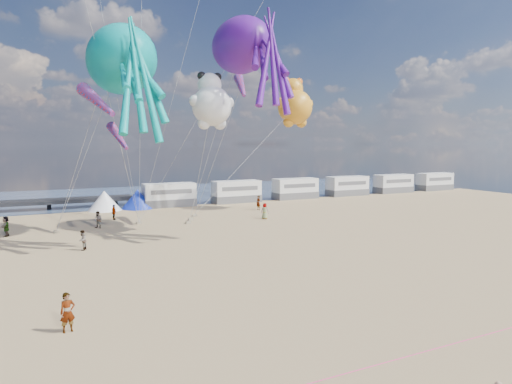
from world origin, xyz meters
name	(u,v)px	position (x,y,z in m)	size (l,w,h in m)	color
ground	(284,322)	(0.00, 0.00, 0.00)	(120.00, 120.00, 0.00)	tan
water	(104,197)	(0.00, 55.00, 0.02)	(120.00, 120.00, 0.00)	#374B69
motorhome_0	(169,195)	(6.00, 40.00, 1.50)	(6.60, 2.50, 3.00)	silver
motorhome_1	(236,192)	(15.50, 40.00, 1.50)	(6.60, 2.50, 3.00)	silver
motorhome_2	(295,189)	(25.00, 40.00, 1.50)	(6.60, 2.50, 3.00)	silver
motorhome_3	(347,186)	(34.50, 40.00, 1.50)	(6.60, 2.50, 3.00)	silver
motorhome_4	(393,184)	(44.00, 40.00, 1.50)	(6.60, 2.50, 3.00)	silver
motorhome_5	(435,182)	(53.50, 40.00, 1.50)	(6.60, 2.50, 3.00)	silver
tent_white	(104,201)	(-2.00, 40.00, 1.20)	(4.00, 4.00, 2.40)	white
tent_blue	(138,199)	(2.00, 40.00, 1.20)	(4.00, 4.00, 2.40)	#1933CC
rope_line	(355,371)	(0.00, -5.00, 0.02)	(0.03, 0.03, 34.00)	#F2338C
standing_person	(68,312)	(-8.81, 3.23, 0.86)	(0.63, 0.41, 1.72)	tan
beachgoer_0	(265,211)	(12.47, 25.75, 0.86)	(0.62, 0.41, 1.71)	#7F6659
beachgoer_1	(82,240)	(-6.63, 19.00, 0.77)	(0.75, 0.49, 1.54)	#7F6659
beachgoer_3	(114,212)	(-2.13, 32.46, 0.81)	(1.04, 0.60, 1.62)	#7F6659
beachgoer_4	(6,226)	(-12.03, 27.53, 0.89)	(1.04, 0.43, 1.77)	#7F6659
beachgoer_5	(258,203)	(14.91, 32.10, 0.89)	(1.64, 0.52, 1.77)	#7F6659
beachgoer_7	(98,220)	(-4.30, 28.05, 0.82)	(0.80, 0.52, 1.63)	#7F6659
sandbag_a	(57,231)	(-8.02, 27.43, 0.11)	(0.50, 0.35, 0.22)	gray
sandbag_b	(188,223)	(4.19, 26.63, 0.11)	(0.50, 0.35, 0.22)	gray
sandbag_c	(191,219)	(5.02, 28.34, 0.11)	(0.50, 0.35, 0.22)	gray
sandbag_d	(195,216)	(6.25, 30.65, 0.11)	(0.50, 0.35, 0.22)	gray
sandbag_e	(139,223)	(-0.30, 28.73, 0.11)	(0.50, 0.35, 0.22)	gray
kite_octopus_teal	(121,60)	(-2.46, 23.83, 15.21)	(4.68, 10.92, 12.48)	#069793
kite_octopus_purple	(242,46)	(7.92, 21.67, 16.98)	(4.35, 10.16, 11.61)	#4C1083
kite_panda	(212,106)	(4.75, 21.14, 11.36)	(4.27, 4.02, 6.03)	silver
kite_teddy_orange	(295,107)	(19.01, 30.44, 12.45)	(5.04, 4.74, 7.11)	orange
windsock_left	(97,101)	(-5.13, 19.72, 11.31)	(1.10, 6.89, 6.89)	red
windsock_mid	(241,86)	(9.08, 24.36, 13.68)	(1.00, 5.43, 5.43)	red
windsock_right	(118,137)	(-2.70, 25.00, 8.66)	(0.90, 4.34, 4.34)	red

